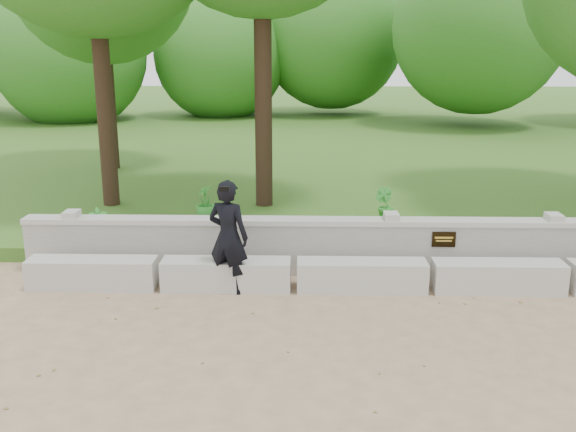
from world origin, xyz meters
The scene contains 8 objects.
ground centered at (0.00, 0.00, 0.00)m, with size 80.00×80.00×0.00m, color tan.
lawn centered at (0.00, 14.00, 0.12)m, with size 40.00×22.00×0.25m, color #34641F.
concrete_bench centered at (0.00, 1.90, 0.22)m, with size 11.90×0.45×0.45m.
parapet_wall centered at (0.00, 2.60, 0.46)m, with size 12.50×0.35×0.90m.
man_main centered at (-2.94, 1.80, 0.84)m, with size 0.71×0.67×1.68m.
shrub_a centered at (-5.31, 3.30, 0.56)m, with size 0.33×0.22×0.62m, color #348C2F.
shrub_b centered at (-0.34, 4.76, 0.58)m, with size 0.37×0.30×0.67m, color #348C2F.
shrub_d centered at (-3.75, 4.90, 0.59)m, with size 0.38×0.34×0.68m, color #348C2F.
Camera 1 is at (-1.87, -7.02, 3.52)m, focal length 40.00 mm.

